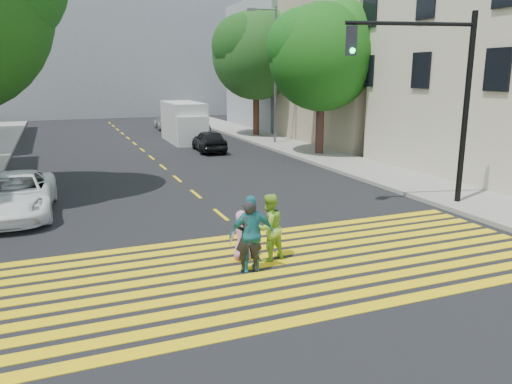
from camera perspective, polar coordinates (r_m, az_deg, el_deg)
ground at (r=10.65m, az=6.14°, el=-10.84°), size 120.00×120.00×0.00m
sidewalk_right at (r=27.30m, az=7.20°, el=4.21°), size 3.00×60.00×0.15m
crosswalk at (r=11.69m, az=3.19°, el=-8.48°), size 13.40×5.30×0.01m
lane_line at (r=31.69m, az=-13.32°, el=5.09°), size 0.12×34.40×0.01m
building_right_tan at (r=33.83m, az=14.02°, el=14.04°), size 10.00×10.00×10.00m
building_right_grey at (r=43.26m, az=5.27°, el=14.13°), size 10.00×10.00×10.00m
backdrop_block at (r=56.76m, az=-17.76°, el=14.38°), size 30.00×8.00×12.00m
tree_right_near at (r=27.25m, az=7.72°, el=15.62°), size 7.63×7.41×8.13m
tree_right_far at (r=35.61m, az=0.12°, el=15.87°), size 6.84×6.34×8.79m
pedestrian_man at (r=11.13m, az=-0.85°, el=-5.10°), size 0.68×0.53×1.66m
pedestrian_woman at (r=11.84m, az=1.49°, el=-4.06°), size 0.93×0.82×1.62m
pedestrian_child at (r=11.92m, az=-1.60°, el=-4.97°), size 0.59×0.39×1.21m
pedestrian_extra at (r=11.15m, az=-0.48°, el=-4.80°), size 1.06×0.52×1.76m
white_sedan at (r=17.28m, az=-25.84°, el=-0.32°), size 2.47×4.92×1.34m
dark_car_near at (r=28.84m, az=-5.38°, el=5.85°), size 1.72×3.77×1.26m
silver_car at (r=41.35m, az=-10.21°, el=7.91°), size 1.99×4.25×1.20m
dark_car_parked at (r=37.63m, az=-6.75°, el=7.55°), size 1.60×3.88×1.25m
white_van at (r=33.20m, az=-8.17°, el=7.77°), size 2.17×5.48×2.56m
traffic_signal at (r=17.20m, az=19.75°, el=11.62°), size 4.20×1.21×6.28m
street_lamp at (r=31.34m, az=1.94°, el=14.04°), size 1.87×0.28×8.27m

